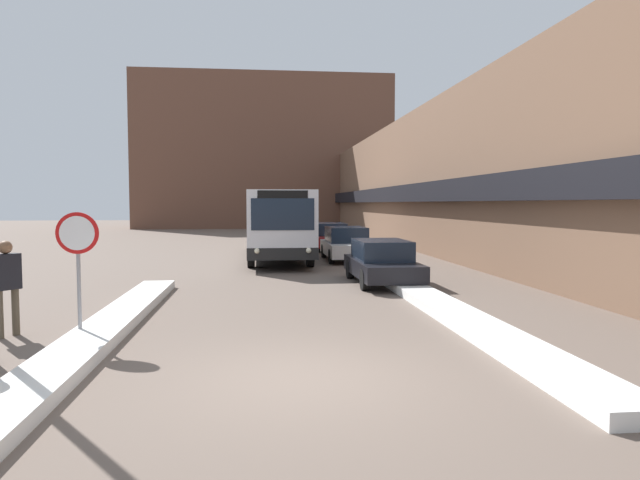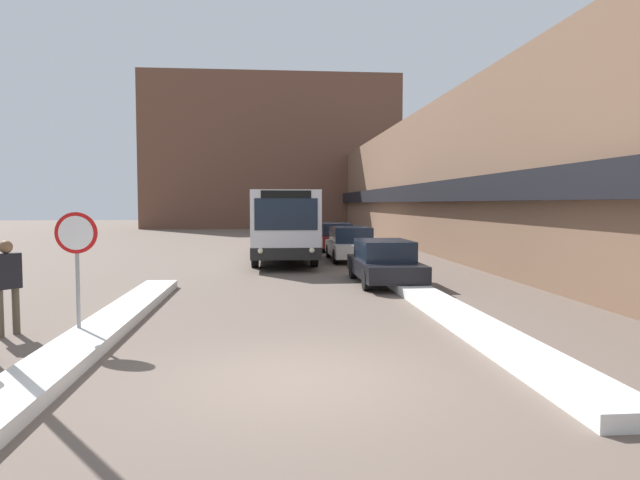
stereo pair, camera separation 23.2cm
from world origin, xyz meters
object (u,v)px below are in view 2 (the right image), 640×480
city_bus (282,222)px  pedestrian (7,279)px  parked_car_front (384,262)px  parked_car_middle (351,244)px  parked_car_back (336,237)px  stop_sign (77,247)px

city_bus → pedestrian: city_bus is taller
parked_car_front → parked_car_middle: size_ratio=0.98×
parked_car_front → parked_car_back: size_ratio=1.00×
parked_car_middle → pedestrian: 16.09m
city_bus → stop_sign: size_ratio=4.69×
parked_car_front → parked_car_middle: (-0.00, 7.33, 0.04)m
parked_car_back → stop_sign: 21.01m
city_bus → parked_car_back: city_bus is taller
parked_car_middle → pedestrian: bearing=-122.1°
parked_car_front → pedestrian: pedestrian is taller
city_bus → stop_sign: bearing=-105.4°
parked_car_back → parked_car_front: bearing=-90.0°
city_bus → parked_car_front: 8.90m
parked_car_front → parked_car_middle: bearing=90.0°
parked_car_back → stop_sign: stop_sign is taller
city_bus → parked_car_back: (2.98, 4.68, -0.94)m
city_bus → parked_car_front: (2.98, -8.32, -0.97)m
city_bus → pedestrian: (-5.57, -14.62, -0.57)m
parked_car_back → parked_car_middle: bearing=-90.0°
city_bus → parked_car_middle: city_bus is taller
parked_car_front → pedestrian: size_ratio=2.36×
parked_car_middle → parked_car_back: size_ratio=1.02×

